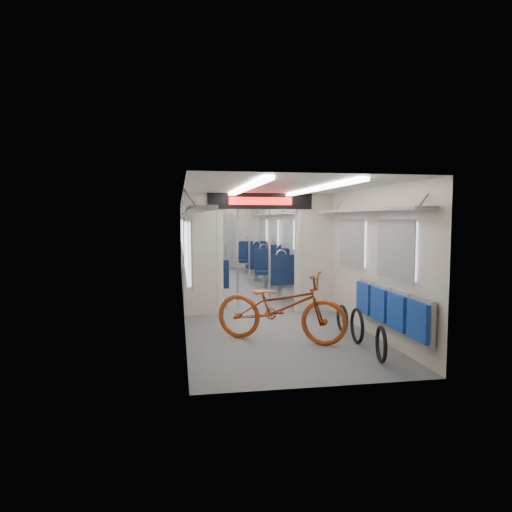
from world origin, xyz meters
The scene contains 14 objects.
carriage centered at (0.00, -0.27, 1.50)m, with size 12.00×12.02×2.31m.
bicycle centered at (-0.06, -4.13, 0.52)m, with size 0.69×1.98×1.04m, color #9F4117.
flip_bench centered at (1.35, -4.76, 0.58)m, with size 0.12×2.15×0.56m.
bike_hoop_a centered at (0.97, -5.33, 0.21)m, with size 0.47×0.47×0.05m, color black.
bike_hoop_b centered at (1.01, -4.43, 0.24)m, with size 0.53×0.53×0.05m, color black.
bike_hoop_c centered at (1.04, -3.75, 0.20)m, with size 0.44×0.44×0.05m, color black.
seat_bay_near_left centered at (-0.94, -0.21, 0.52)m, with size 0.88×1.91×1.05m.
seat_bay_near_right centered at (0.93, 0.23, 0.56)m, with size 0.94×2.20×1.14m.
seat_bay_far_left centered at (-0.93, 3.21, 0.54)m, with size 0.91×2.07×1.10m.
seat_bay_far_right centered at (0.93, 3.45, 0.58)m, with size 0.96×2.33×1.18m.
stanchion_near_left centered at (-0.34, -1.37, 1.15)m, with size 0.05×0.05×2.30m, color silver.
stanchion_near_right centered at (0.28, -1.59, 1.15)m, with size 0.04×0.04×2.30m, color silver.
stanchion_far_left centered at (-0.28, 1.55, 1.15)m, with size 0.04×0.04×2.30m, color silver.
stanchion_far_right centered at (0.38, 1.68, 1.15)m, with size 0.04×0.04×2.30m, color silver.
Camera 1 is at (-1.54, -10.63, 1.83)m, focal length 32.00 mm.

